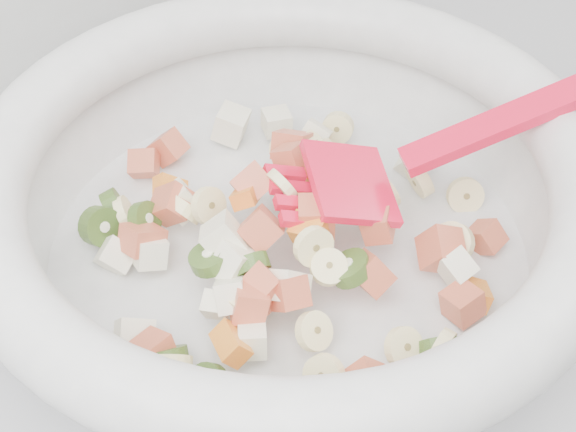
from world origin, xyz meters
TOP-DOWN VIEW (x-y plane):
  - mixing_bowl at (0.07, 1.47)m, footprint 0.46×0.41m

SIDE VIEW (x-z plane):
  - mixing_bowl at x=0.07m, z-range 0.89..1.04m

